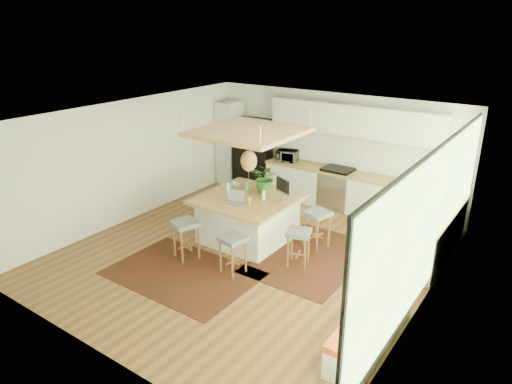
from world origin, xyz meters
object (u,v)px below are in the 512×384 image
Objects in this scene: fridge at (254,155)px; island at (248,218)px; stool_near_left at (186,241)px; stool_right_back at (317,230)px; monitor at (283,187)px; stool_near_right at (233,255)px; microwave at (287,155)px; stool_left_side at (211,209)px; laptop at (234,197)px; island_plant at (266,181)px; stool_right_front at (298,248)px.

island is (1.72, -2.62, -0.46)m from fridge.
stool_near_left is 0.99× the size of stool_right_back.
stool_near_left is 2.16m from monitor.
monitor reaches higher than stool_near_right.
stool_left_side is at bearing -113.66° from microwave.
island is 5.13× the size of laptop.
laptop is (1.09, -0.55, 0.70)m from stool_left_side.
stool_near_left is 1.50× the size of microwave.
stool_near_right is 1.95m from island_plant.
monitor reaches higher than stool_right_back.
fridge is at bearing 120.50° from stool_near_right.
stool_right_front is 1.39× the size of microwave.
stool_right_back is 2.13× the size of laptop.
stool_left_side is (-2.45, -0.37, 0.00)m from stool_right_back.
island_plant reaches higher than stool_right_back.
stool_right_back reaches higher than stool_near_right.
stool_near_right is 1.13× the size of stool_left_side.
stool_near_right is 4.17m from microwave.
island_plant reaches higher than stool_near_left.
stool_right_back is at bearing 20.78° from laptop.
island_plant is at bearing 14.15° from stool_left_side.
microwave reaches higher than stool_right_front.
microwave reaches higher than stool_near_right.
laptop is (-0.04, -0.42, 0.58)m from island.
monitor is at bearing -16.23° from island_plant.
island_plant is at bearing 66.08° from laptop.
monitor is at bearing 24.34° from island.
stool_right_front is 0.88m from stool_right_back.
microwave is at bearing 79.96° from stool_left_side.
laptop is at bearing -26.80° from stool_left_side.
island is at bearing 165.32° from stool_right_front.
monitor is 0.97× the size of microwave.
stool_near_right is 1.13× the size of island_plant.
stool_right_back is (1.81, 1.84, 0.00)m from stool_near_left.
island is 2.60× the size of stool_near_right.
stool_near_right is (1.06, 0.07, 0.00)m from stool_near_left.
stool_near_right is at bearing -85.75° from microwave.
microwave is (1.03, 0.02, 0.17)m from fridge.
fridge is 3.33m from monitor.
stool_left_side is 1.27× the size of monitor.
laptop reaches higher than stool_left_side.
stool_right_back is (-0.08, 0.87, 0.00)m from stool_right_front.
fridge is at bearing 107.17° from stool_near_left.
microwave reaches higher than stool_left_side.
microwave reaches higher than island.
monitor is 0.55m from island_plant.
microwave is at bearing 107.87° from stool_near_right.
stool_right_front is 1.13× the size of stool_left_side.
island_plant is at bearing -171.67° from monitor.
stool_near_left is 1.60m from stool_left_side.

